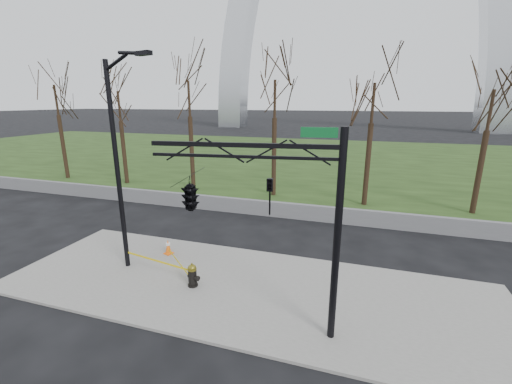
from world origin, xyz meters
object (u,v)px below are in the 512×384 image
(street_light, at_px, (119,154))
(traffic_signal_mast, at_px, (217,194))
(fire_hydrant, at_px, (193,276))
(traffic_cone, at_px, (168,247))

(street_light, height_order, traffic_signal_mast, street_light)
(fire_hydrant, bearing_deg, street_light, -173.72)
(fire_hydrant, bearing_deg, traffic_cone, 154.57)
(fire_hydrant, xyz_separation_m, traffic_signal_mast, (1.81, -1.63, 3.63))
(traffic_cone, height_order, street_light, street_light)
(street_light, distance_m, traffic_signal_mast, 5.38)
(fire_hydrant, height_order, traffic_signal_mast, traffic_signal_mast)
(street_light, xyz_separation_m, traffic_signal_mast, (4.89, -2.17, -0.55))
(fire_hydrant, bearing_deg, traffic_signal_mast, -25.67)
(traffic_cone, relative_size, street_light, 0.08)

